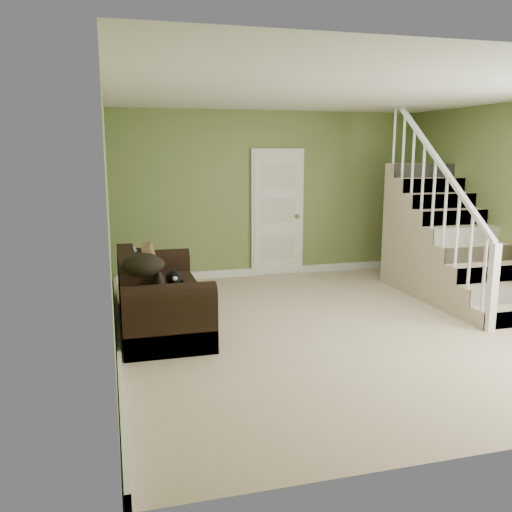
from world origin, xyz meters
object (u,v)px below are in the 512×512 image
banana (176,287)px  sofa (157,299)px  cat (174,278)px  side_table (142,288)px

banana → sofa: bearing=134.4°
cat → banana: 0.23m
sofa → side_table: size_ratio=2.55×
side_table → banana: side_table is taller
cat → banana: bearing=-89.5°
sofa → banana: 0.31m
sofa → cat: sofa is taller
cat → banana: (-0.01, -0.22, -0.06)m
side_table → banana: (0.33, -0.77, 0.18)m
side_table → cat: side_table is taller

